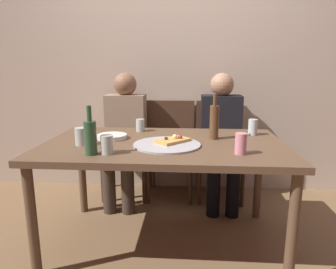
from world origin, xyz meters
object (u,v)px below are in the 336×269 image
(plate_stack, at_px, (112,137))
(chair_left, at_px, (128,141))
(chair_middle, at_px, (171,142))
(guest_in_beanie, at_px, (221,133))
(wine_glass, at_px, (253,127))
(soda_can, at_px, (241,144))
(tumbler_near, at_px, (107,145))
(guest_in_sweater, at_px, (125,132))
(short_glass, at_px, (81,136))
(dining_table, at_px, (164,152))
(pizza_tray, at_px, (167,145))
(beer_bottle, at_px, (214,121))
(wine_bottle, at_px, (90,137))
(chair_right, at_px, (219,143))
(tumbler_far, at_px, (140,125))
(pizza_slice_last, at_px, (173,140))

(plate_stack, bearing_deg, chair_left, 93.81)
(chair_middle, relative_size, guest_in_beanie, 0.77)
(wine_glass, relative_size, soda_can, 0.95)
(tumbler_near, distance_m, guest_in_sweater, 1.05)
(tumbler_near, xyz_separation_m, short_glass, (-0.22, 0.19, 0.00))
(dining_table, xyz_separation_m, pizza_tray, (0.02, -0.09, 0.08))
(guest_in_beanie, bearing_deg, beer_bottle, 79.09)
(short_glass, distance_m, chair_middle, 1.14)
(dining_table, height_order, wine_bottle, wine_bottle)
(chair_right, bearing_deg, wine_bottle, 54.78)
(wine_glass, height_order, chair_left, chair_left)
(wine_glass, relative_size, short_glass, 1.04)
(pizza_tray, height_order, short_glass, short_glass)
(tumbler_near, height_order, chair_left, chair_left)
(beer_bottle, bearing_deg, chair_left, 134.97)
(tumbler_near, height_order, chair_middle, chair_middle)
(beer_bottle, relative_size, short_glass, 2.82)
(tumbler_near, bearing_deg, pizza_tray, 33.21)
(soda_can, xyz_separation_m, guest_in_sweater, (-0.88, 0.98, -0.15))
(pizza_tray, relative_size, tumbler_far, 4.49)
(soda_can, bearing_deg, wine_bottle, -175.49)
(wine_bottle, height_order, plate_stack, wine_bottle)
(plate_stack, xyz_separation_m, guest_in_beanie, (0.82, 0.65, -0.10))
(pizza_tray, xyz_separation_m, soda_can, (0.43, -0.16, 0.06))
(beer_bottle, bearing_deg, soda_can, -71.50)
(wine_glass, bearing_deg, beer_bottle, -153.63)
(dining_table, height_order, guest_in_beanie, guest_in_beanie)
(wine_glass, distance_m, soda_can, 0.54)
(dining_table, bearing_deg, chair_middle, 90.49)
(tumbler_far, relative_size, chair_middle, 0.11)
(beer_bottle, bearing_deg, short_glass, -165.19)
(dining_table, height_order, soda_can, soda_can)
(soda_can, bearing_deg, pizza_slice_last, 151.24)
(tumbler_near, bearing_deg, short_glass, 138.48)
(beer_bottle, height_order, plate_stack, beer_bottle)
(short_glass, bearing_deg, tumbler_near, -41.52)
(tumbler_near, relative_size, guest_in_beanie, 0.09)
(short_glass, distance_m, guest_in_sweater, 0.85)
(short_glass, distance_m, chair_left, 1.03)
(soda_can, relative_size, guest_in_beanie, 0.10)
(pizza_tray, height_order, tumbler_near, tumbler_near)
(wine_bottle, distance_m, chair_right, 1.50)
(pizza_slice_last, bearing_deg, chair_middle, 94.20)
(beer_bottle, relative_size, tumbler_near, 2.87)
(short_glass, xyz_separation_m, chair_middle, (0.51, 0.99, -0.27))
(dining_table, distance_m, chair_left, 0.98)
(soda_can, relative_size, plate_stack, 0.59)
(dining_table, bearing_deg, wine_glass, 22.56)
(wine_glass, relative_size, chair_left, 0.13)
(beer_bottle, bearing_deg, chair_right, 81.23)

